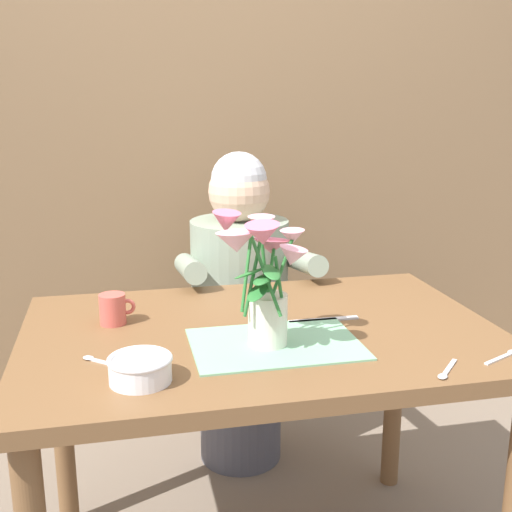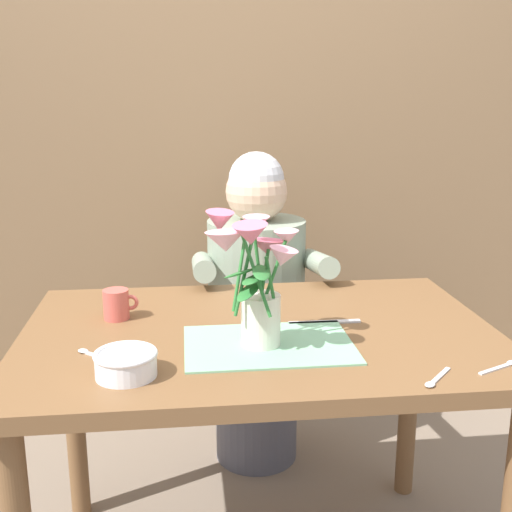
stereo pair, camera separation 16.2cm
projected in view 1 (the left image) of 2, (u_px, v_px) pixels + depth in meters
wood_panel_backdrop at (202, 113)px, 2.49m from camera, size 4.00×0.10×2.50m
dining_table at (261, 364)px, 1.64m from camera, size 1.20×0.80×0.74m
seated_person at (240, 314)px, 2.26m from camera, size 0.45×0.47×1.14m
striped_placemat at (275, 344)px, 1.52m from camera, size 0.40×0.28×0.00m
flower_vase at (263, 274)px, 1.45m from camera, size 0.25×0.25×0.33m
ceramic_bowl at (140, 368)px, 1.32m from camera, size 0.14×0.14×0.06m
dinner_knife at (324, 320)px, 1.68m from camera, size 0.19×0.02×0.00m
ceramic_mug at (113, 309)px, 1.65m from camera, size 0.09×0.07×0.08m
spoon_0 at (97, 360)px, 1.42m from camera, size 0.10×0.09×0.01m
spoon_1 at (446, 372)px, 1.36m from camera, size 0.09×0.10×0.01m
spoon_2 at (506, 355)px, 1.45m from camera, size 0.11×0.06×0.01m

